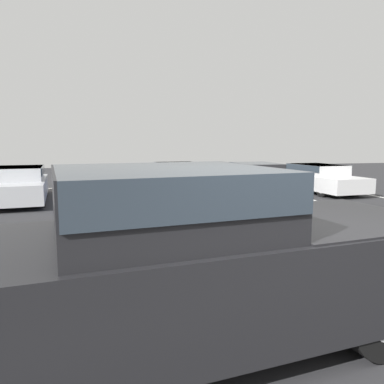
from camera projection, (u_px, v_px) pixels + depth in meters
The scene contains 13 objects.
ground_plane at pixel (318, 383), 3.32m from camera, with size 60.00×60.00×0.00m, color #2D2D30.
stall_stripe_b at pixel (64, 201), 13.48m from camera, with size 0.12×4.49×0.01m, color white.
stall_stripe_c at pixel (146, 198), 14.18m from camera, with size 0.12×4.49×0.01m, color white.
stall_stripe_d at pixel (221, 196), 14.88m from camera, with size 0.12×4.49×0.01m, color white.
stall_stripe_e at pixel (289, 193), 15.57m from camera, with size 0.12×4.49×0.01m, color white.
stall_stripe_f at pixel (351, 191), 16.27m from camera, with size 0.12×4.49×0.01m, color white.
pickup_truck at pixel (193, 259), 3.82m from camera, with size 5.86×2.73×1.88m.
parked_sedan_a at pixel (20, 184), 13.22m from camera, with size 2.17×4.58×1.26m.
parked_sedan_b at pixel (108, 182), 13.84m from camera, with size 1.92×4.43×1.20m.
parked_sedan_c at pixel (180, 179), 14.62m from camera, with size 1.99×4.35×1.32m.
parked_sedan_d at pixel (256, 178), 15.26m from camera, with size 1.88×4.30×1.28m.
parked_sedan_e at pixel (318, 177), 16.04m from camera, with size 2.07×4.71×1.18m.
wheel_stop_curb at pixel (40, 190), 16.07m from camera, with size 1.63×0.20×0.14m, color #B7B2A8.
Camera 1 is at (-1.82, -2.72, 2.13)m, focal length 35.00 mm.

